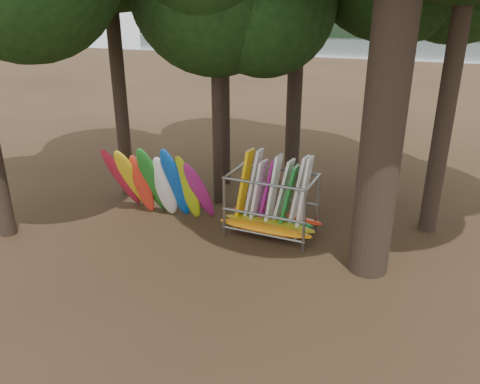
% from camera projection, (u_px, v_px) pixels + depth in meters
% --- Properties ---
extents(ground, '(120.00, 120.00, 0.00)m').
position_uv_depth(ground, '(225.00, 252.00, 14.25)').
color(ground, '#47331E').
rests_on(ground, ground).
extents(lake, '(160.00, 160.00, 0.00)m').
position_uv_depth(lake, '(412.00, 61.00, 65.19)').
color(lake, gray).
rests_on(lake, ground).
extents(far_shore, '(160.00, 4.00, 4.00)m').
position_uv_depth(far_shore, '(434.00, 31.00, 106.90)').
color(far_shore, black).
rests_on(far_shore, ground).
extents(kayak_row, '(3.83, 2.09, 2.93)m').
position_uv_depth(kayak_row, '(157.00, 183.00, 16.13)').
color(kayak_row, '#B71D38').
rests_on(kayak_row, ground).
extents(storage_rack, '(3.20, 1.59, 2.74)m').
position_uv_depth(storage_rack, '(271.00, 206.00, 15.11)').
color(storage_rack, gray).
rests_on(storage_rack, ground).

